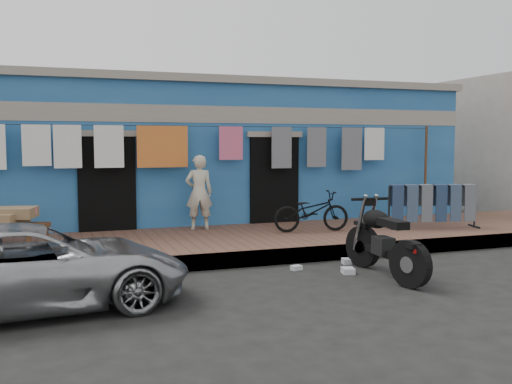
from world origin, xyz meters
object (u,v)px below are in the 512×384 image
(car, at_px, (32,266))
(jeans_rack, at_px, (432,205))
(bicycle, at_px, (311,207))
(seated_person, at_px, (199,192))
(motorcycle, at_px, (385,239))

(car, relative_size, jeans_rack, 1.95)
(bicycle, bearing_deg, jeans_rack, -91.72)
(car, relative_size, bicycle, 2.53)
(car, xyz_separation_m, jeans_rack, (7.48, 2.50, 0.17))
(seated_person, height_order, bicycle, seated_person)
(car, distance_m, jeans_rack, 7.88)
(car, bearing_deg, motorcycle, -95.22)
(car, xyz_separation_m, motorcycle, (4.83, 0.06, 0.03))
(bicycle, xyz_separation_m, motorcycle, (-0.13, -2.81, -0.17))
(car, bearing_deg, bicycle, -65.92)
(car, bearing_deg, seated_person, -43.56)
(car, distance_m, seated_person, 4.90)
(motorcycle, distance_m, jeans_rack, 3.60)
(car, distance_m, motorcycle, 4.83)
(motorcycle, bearing_deg, seated_person, 118.93)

